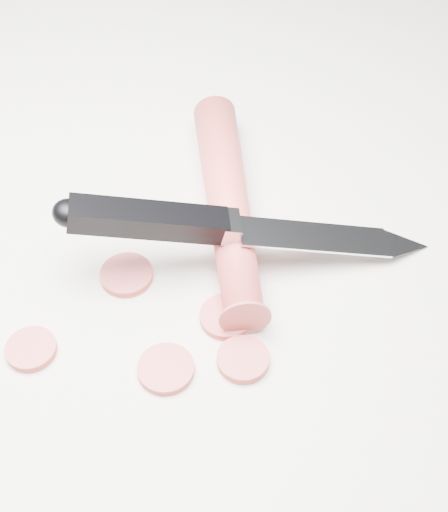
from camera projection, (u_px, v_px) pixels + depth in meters
name	position (u px, v px, depth m)	size (l,w,h in m)	color
ground	(159.00, 269.00, 0.53)	(2.40, 2.40, 0.00)	silver
carrot	(228.00, 202.00, 0.55)	(0.03, 0.03, 0.22)	#E0413D
carrot_slice_0	(166.00, 369.00, 0.47)	(0.04, 0.04, 0.01)	#C84B4A
carrot_slice_1	(226.00, 317.00, 0.50)	(0.04, 0.04, 0.01)	#C84B4A
carrot_slice_2	(31.00, 349.00, 0.48)	(0.03, 0.03, 0.01)	#C84B4A
carrot_slice_3	(243.00, 360.00, 0.47)	(0.04, 0.04, 0.01)	#C84B4A
carrot_slice_4	(127.00, 275.00, 0.52)	(0.04, 0.04, 0.01)	#C84B4A
kitchen_knife	(252.00, 225.00, 0.51)	(0.27, 0.09, 0.07)	#B9BBC0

